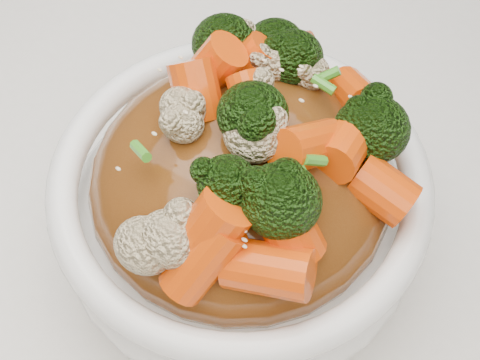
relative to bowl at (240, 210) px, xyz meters
The scene contains 8 objects.
tablecloth 0.08m from the bowl, 91.85° to the right, with size 1.20×0.80×0.04m, color white.
bowl is the anchor object (origin of this frame).
sauce_base 0.03m from the bowl, 90.00° to the left, with size 0.17×0.17×0.09m, color #5F3110.
carrots 0.09m from the bowl, 90.00° to the left, with size 0.17×0.17×0.05m, color #E84A07, non-canonical shape.
broccoli 0.09m from the bowl, 90.00° to the left, with size 0.17×0.17×0.04m, color black, non-canonical shape.
cauliflower 0.09m from the bowl, 90.00° to the left, with size 0.17×0.17×0.03m, color beige, non-canonical shape.
scallions 0.09m from the bowl, 90.00° to the left, with size 0.12×0.12×0.02m, color #3E9322, non-canonical shape.
sesame_seeds 0.09m from the bowl, 90.00° to the left, with size 0.15×0.15×0.01m, color beige, non-canonical shape.
Camera 1 is at (0.12, -0.11, 1.13)m, focal length 50.00 mm.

